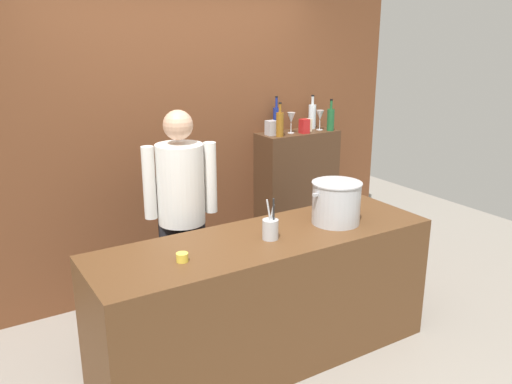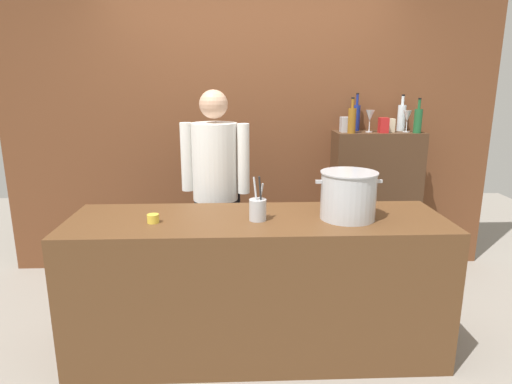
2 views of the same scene
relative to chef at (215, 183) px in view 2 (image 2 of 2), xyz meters
name	(u,v)px [view 2 (image 2 of 2)]	position (x,y,z in m)	size (l,w,h in m)	color
ground_plane	(257,347)	(0.29, -0.69, -0.96)	(8.00, 8.00, 0.00)	gray
brick_back_panel	(251,106)	(0.29, 0.71, 0.54)	(4.40, 0.10, 3.00)	brown
prep_counter	(257,285)	(0.29, -0.69, -0.51)	(2.32, 0.70, 0.90)	brown
bar_cabinet	(374,203)	(1.40, 0.50, -0.32)	(0.76, 0.32, 1.29)	#472D1C
chef	(215,183)	(0.00, 0.00, 0.00)	(0.52, 0.39, 1.66)	black
stockpot_large	(348,195)	(0.84, -0.72, 0.08)	(0.40, 0.35, 0.29)	#B7BABF
utensil_crock	(258,209)	(0.29, -0.73, 0.01)	(0.10, 0.10, 0.28)	#B7BABF
butter_jar	(153,219)	(-0.33, -0.76, -0.04)	(0.07, 0.07, 0.05)	yellow
wine_bottle_cobalt	(356,117)	(1.22, 0.59, 0.45)	(0.06, 0.06, 0.33)	navy
wine_bottle_green	(418,120)	(1.69, 0.40, 0.44)	(0.07, 0.07, 0.29)	#1E592D
wine_bottle_amber	(352,120)	(1.13, 0.41, 0.44)	(0.07, 0.07, 0.30)	#8C5919
wine_bottle_clear	(402,117)	(1.62, 0.58, 0.45)	(0.07, 0.07, 0.31)	silver
wine_glass_tall	(370,117)	(1.30, 0.48, 0.46)	(0.07, 0.07, 0.19)	silver
wine_glass_wide	(407,117)	(1.63, 0.48, 0.46)	(0.07, 0.07, 0.18)	silver
spice_tin_silver	(345,124)	(1.10, 0.50, 0.39)	(0.09, 0.09, 0.13)	#B2B2B7
spice_tin_cream	(390,125)	(1.48, 0.49, 0.38)	(0.07, 0.07, 0.11)	beige
spice_tin_red	(383,125)	(1.41, 0.42, 0.39)	(0.07, 0.07, 0.13)	red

